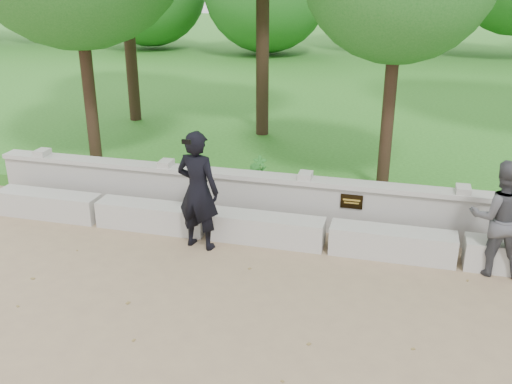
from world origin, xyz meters
The scene contains 8 objects.
ground centered at (0.00, 0.00, 0.00)m, with size 80.00×80.00×0.00m, color #917A58.
lawn centered at (0.00, 14.00, 0.12)m, with size 40.00×22.00×0.25m, color #265E18.
concrete_bench centered at (0.00, 1.90, 0.22)m, with size 11.90×0.45×0.45m.
parapet_wall centered at (0.00, 2.60, 0.46)m, with size 12.50×0.35×0.90m.
man_main centered at (-1.98, 1.47, 0.96)m, with size 0.77×0.69×1.92m.
visitor_left centered at (2.45, 1.80, 0.86)m, with size 0.86×0.68×1.72m.
shrub_a centered at (-1.63, 3.96, 0.51)m, with size 0.28×0.19×0.52m, color #297427.
shrub_b centered at (-1.59, 3.30, 0.54)m, with size 0.32×0.25×0.57m, color #297427.
Camera 1 is at (0.99, -6.23, 4.16)m, focal length 40.00 mm.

